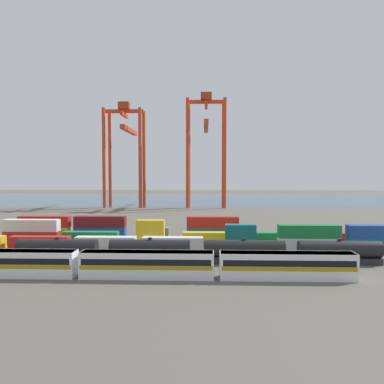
# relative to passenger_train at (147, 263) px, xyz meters

# --- Properties ---
(ground_plane) EXTENTS (420.00, 420.00, 0.00)m
(ground_plane) POSITION_rel_passenger_train_xyz_m (-3.98, 63.44, -2.14)
(ground_plane) COLOR #5B564C
(harbour_water) EXTENTS (400.00, 110.00, 0.01)m
(harbour_water) POSITION_rel_passenger_train_xyz_m (-3.98, 164.17, -2.14)
(harbour_water) COLOR #384C60
(harbour_water) RESTS_ON ground_plane
(passenger_train) EXTENTS (60.74, 3.14, 3.90)m
(passenger_train) POSITION_rel_passenger_train_xyz_m (0.00, 0.00, 0.00)
(passenger_train) COLOR silver
(passenger_train) RESTS_ON ground_plane
(freight_tank_row) EXTENTS (62.49, 2.85, 4.31)m
(freight_tank_row) POSITION_rel_passenger_train_xyz_m (7.13, 9.64, -0.11)
(freight_tank_row) COLOR #232326
(freight_tank_row) RESTS_ON ground_plane
(shipping_container_1) EXTENTS (12.10, 2.44, 2.60)m
(shipping_container_1) POSITION_rel_passenger_train_xyz_m (-25.00, 20.21, -0.84)
(shipping_container_1) COLOR #AD211C
(shipping_container_1) RESTS_ON ground_plane
(shipping_container_2) EXTENTS (12.10, 2.44, 2.60)m
(shipping_container_2) POSITION_rel_passenger_train_xyz_m (-11.46, 20.21, -0.84)
(shipping_container_2) COLOR silver
(shipping_container_2) RESTS_ON ground_plane
(shipping_container_3) EXTENTS (12.10, 2.44, 2.60)m
(shipping_container_3) POSITION_rel_passenger_train_xyz_m (2.09, 20.21, -0.84)
(shipping_container_3) COLOR silver
(shipping_container_3) RESTS_ON ground_plane
(shipping_container_4) EXTENTS (6.04, 2.44, 2.60)m
(shipping_container_4) POSITION_rel_passenger_train_xyz_m (15.63, 20.21, -0.84)
(shipping_container_4) COLOR #197538
(shipping_container_4) RESTS_ON ground_plane
(shipping_container_5) EXTENTS (6.04, 2.44, 2.60)m
(shipping_container_5) POSITION_rel_passenger_train_xyz_m (15.63, 20.21, 1.76)
(shipping_container_5) COLOR #146066
(shipping_container_5) RESTS_ON shipping_container_4
(shipping_container_6) EXTENTS (12.10, 2.44, 2.60)m
(shipping_container_6) POSITION_rel_passenger_train_xyz_m (29.18, 20.21, -0.84)
(shipping_container_6) COLOR silver
(shipping_container_6) RESTS_ON ground_plane
(shipping_container_7) EXTENTS (12.10, 2.44, 2.60)m
(shipping_container_7) POSITION_rel_passenger_train_xyz_m (29.18, 20.21, 1.76)
(shipping_container_7) COLOR #197538
(shipping_container_7) RESTS_ON shipping_container_6
(shipping_container_8) EXTENTS (12.10, 2.44, 2.60)m
(shipping_container_8) POSITION_rel_passenger_train_xyz_m (42.72, 20.21, -0.84)
(shipping_container_8) COLOR #146066
(shipping_container_8) RESTS_ON ground_plane
(shipping_container_9) EXTENTS (12.10, 2.44, 2.60)m
(shipping_container_9) POSITION_rel_passenger_train_xyz_m (42.72, 20.21, 1.76)
(shipping_container_9) COLOR #1C4299
(shipping_container_9) RESTS_ON shipping_container_8
(shipping_container_10) EXTENTS (12.10, 2.44, 2.60)m
(shipping_container_10) POSITION_rel_passenger_train_xyz_m (-29.70, 26.76, -0.84)
(shipping_container_10) COLOR #AD211C
(shipping_container_10) RESTS_ON ground_plane
(shipping_container_11) EXTENTS (12.10, 2.44, 2.60)m
(shipping_container_11) POSITION_rel_passenger_train_xyz_m (-29.70, 26.76, 1.76)
(shipping_container_11) COLOR silver
(shipping_container_11) RESTS_ON shipping_container_10
(shipping_container_12) EXTENTS (12.10, 2.44, 2.60)m
(shipping_container_12) POSITION_rel_passenger_train_xyz_m (-16.52, 26.76, -0.84)
(shipping_container_12) COLOR #197538
(shipping_container_12) RESTS_ON ground_plane
(shipping_container_13) EXTENTS (6.04, 2.44, 2.60)m
(shipping_container_13) POSITION_rel_passenger_train_xyz_m (-3.34, 26.76, -0.84)
(shipping_container_13) COLOR gold
(shipping_container_13) RESTS_ON ground_plane
(shipping_container_14) EXTENTS (6.04, 2.44, 2.60)m
(shipping_container_14) POSITION_rel_passenger_train_xyz_m (-3.34, 26.76, 1.76)
(shipping_container_14) COLOR gold
(shipping_container_14) RESTS_ON shipping_container_13
(shipping_container_15) EXTENTS (12.10, 2.44, 2.60)m
(shipping_container_15) POSITION_rel_passenger_train_xyz_m (9.85, 26.76, -0.84)
(shipping_container_15) COLOR gold
(shipping_container_15) RESTS_ON ground_plane
(shipping_container_16) EXTENTS (12.10, 2.44, 2.60)m
(shipping_container_16) POSITION_rel_passenger_train_xyz_m (23.03, 26.76, -0.84)
(shipping_container_16) COLOR #197538
(shipping_container_16) RESTS_ON ground_plane
(shipping_container_17) EXTENTS (12.10, 2.44, 2.60)m
(shipping_container_17) POSITION_rel_passenger_train_xyz_m (36.21, 26.76, -0.84)
(shipping_container_17) COLOR #AD211C
(shipping_container_17) RESTS_ON ground_plane
(shipping_container_18) EXTENTS (12.10, 2.44, 2.60)m
(shipping_container_18) POSITION_rel_passenger_train_xyz_m (-29.55, 33.31, -0.84)
(shipping_container_18) COLOR gold
(shipping_container_18) RESTS_ON ground_plane
(shipping_container_19) EXTENTS (12.10, 2.44, 2.60)m
(shipping_container_19) POSITION_rel_passenger_train_xyz_m (-29.55, 33.31, 1.76)
(shipping_container_19) COLOR #AD211C
(shipping_container_19) RESTS_ON shipping_container_18
(shipping_container_20) EXTENTS (12.10, 2.44, 2.60)m
(shipping_container_20) POSITION_rel_passenger_train_xyz_m (-16.24, 33.31, -0.84)
(shipping_container_20) COLOR #1C4299
(shipping_container_20) RESTS_ON ground_plane
(shipping_container_21) EXTENTS (12.10, 2.44, 2.60)m
(shipping_container_21) POSITION_rel_passenger_train_xyz_m (-16.24, 33.31, 1.76)
(shipping_container_21) COLOR maroon
(shipping_container_21) RESTS_ON shipping_container_20
(shipping_container_22) EXTENTS (6.04, 2.44, 2.60)m
(shipping_container_22) POSITION_rel_passenger_train_xyz_m (-2.94, 33.31, -0.84)
(shipping_container_22) COLOR slate
(shipping_container_22) RESTS_ON ground_plane
(shipping_container_23) EXTENTS (12.10, 2.44, 2.60)m
(shipping_container_23) POSITION_rel_passenger_train_xyz_m (10.37, 33.31, -0.84)
(shipping_container_23) COLOR #146066
(shipping_container_23) RESTS_ON ground_plane
(shipping_container_24) EXTENTS (12.10, 2.44, 2.60)m
(shipping_container_24) POSITION_rel_passenger_train_xyz_m (10.37, 33.31, 1.76)
(shipping_container_24) COLOR #AD211C
(shipping_container_24) RESTS_ON shipping_container_23
(gantry_crane_west) EXTENTS (17.47, 33.39, 46.73)m
(gantry_crane_west) POSITION_rel_passenger_train_xyz_m (-27.53, 117.08, 26.45)
(gantry_crane_west) COLOR red
(gantry_crane_west) RESTS_ON ground_plane
(gantry_crane_central) EXTENTS (17.58, 39.37, 50.69)m
(gantry_crane_central) POSITION_rel_passenger_train_xyz_m (9.07, 117.83, 28.70)
(gantry_crane_central) COLOR red
(gantry_crane_central) RESTS_ON ground_plane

